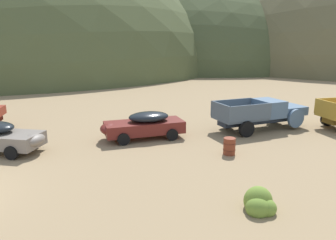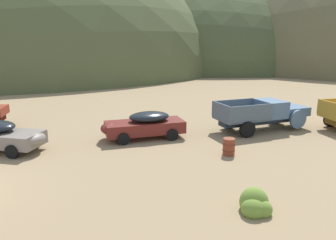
# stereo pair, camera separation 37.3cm
# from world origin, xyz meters

# --- Properties ---
(hill_distant) EXTENTS (71.28, 66.87, 40.71)m
(hill_distant) POSITION_xyz_m (20.32, 72.04, 0.00)
(hill_distant) COLOR #424C2D
(hill_distant) RESTS_ON ground
(car_primer_gray) EXTENTS (4.92, 2.81, 1.57)m
(car_primer_gray) POSITION_xyz_m (0.01, 5.36, 0.82)
(car_primer_gray) COLOR slate
(car_primer_gray) RESTS_ON ground
(car_oxblood) EXTENTS (5.02, 2.84, 1.57)m
(car_oxblood) POSITION_xyz_m (7.15, 7.21, 0.82)
(car_oxblood) COLOR maroon
(car_oxblood) RESTS_ON ground
(truck_chalk_blue) EXTENTS (6.49, 3.90, 1.91)m
(truck_chalk_blue) POSITION_xyz_m (15.05, 8.90, 1.03)
(truck_chalk_blue) COLOR #262D39
(truck_chalk_blue) RESTS_ON ground
(oil_drum_foreground) EXTENTS (0.63, 0.63, 0.85)m
(oil_drum_foreground) POSITION_xyz_m (11.53, 4.26, 0.43)
(oil_drum_foreground) COLOR brown
(oil_drum_foreground) RESTS_ON ground
(bush_between_trucks) EXTENTS (1.03, 1.11, 1.02)m
(bush_between_trucks) POSITION_xyz_m (11.17, -1.15, 0.24)
(bush_between_trucks) COLOR olive
(bush_between_trucks) RESTS_ON ground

